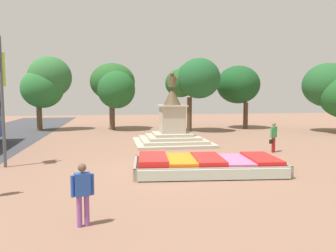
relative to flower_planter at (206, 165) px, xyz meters
The scene contains 11 objects.
ground_plane 1.71m from the flower_planter, 161.45° to the left, with size 80.74×80.74×0.00m, color #8C6651.
flower_planter is the anchor object (origin of this frame).
statue_monument 8.24m from the flower_planter, 89.95° to the left, with size 4.98×4.98×4.76m.
banner_pole 9.50m from the flower_planter, 164.28° to the left, with size 0.14×1.13×5.83m.
pedestrian_with_handbag 6.59m from the flower_planter, 38.53° to the left, with size 0.62×0.52×1.72m.
pedestrian_near_planter 6.85m from the flower_planter, 132.67° to the right, with size 0.55×0.31×1.59m.
park_tree_far_left 19.41m from the flower_planter, 64.62° to the left, with size 4.16×4.38×6.08m.
park_tree_behind_statue 19.70m from the flower_planter, 39.23° to the left, with size 4.88×5.74×6.04m.
park_tree_far_right 18.74m from the flower_planter, 101.79° to the left, with size 4.21×4.90×6.25m.
park_tree_street_side 16.24m from the flower_planter, 78.28° to the left, with size 4.64×4.33×6.45m.
park_tree_distant 21.21m from the flower_planter, 118.18° to the left, with size 4.47×3.83×6.77m.
Camera 1 is at (-2.26, -13.66, 3.26)m, focal length 35.00 mm.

